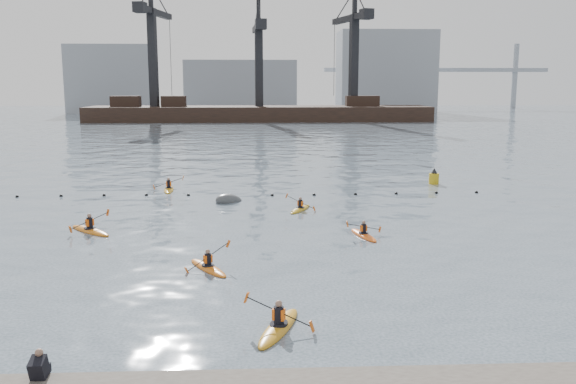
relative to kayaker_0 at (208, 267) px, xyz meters
name	(u,v)px	position (x,y,z in m)	size (l,w,h in m)	color
ground	(257,310)	(2.12, -4.96, -0.10)	(400.00, 400.00, 0.00)	#324149
float_line	(251,195)	(1.62, 17.58, -0.07)	(33.24, 0.73, 0.24)	black
barge_pier	(258,112)	(1.90, 105.04, 1.80)	(72.00, 19.30, 29.50)	black
skyline	(267,78)	(4.35, 145.32, 9.15)	(141.00, 28.00, 22.00)	gray
kayaker_0	(208,267)	(0.00, 0.00, 0.00)	(2.16, 3.00, 1.26)	orange
kayaker_1	(279,326)	(2.86, -6.69, 0.01)	(2.32, 3.54, 1.28)	#C48417
kayaker_2	(90,230)	(-6.95, 7.05, 0.01)	(3.03, 2.99, 1.21)	orange
kayaker_3	(300,209)	(4.80, 12.27, -0.01)	(1.89, 2.91, 1.11)	#C49217
kayaker_4	(364,234)	(7.69, 5.42, -0.01)	(1.96, 2.99, 0.99)	orange
kayaker_5	(169,189)	(-4.60, 19.93, 0.01)	(2.32, 3.44, 1.22)	gold
mooring_buoy	(229,202)	(0.15, 15.27, -0.10)	(2.10, 1.24, 1.05)	#3C3F41
nav_buoy	(434,178)	(16.12, 21.94, 0.34)	(0.79, 0.79, 1.44)	#C09713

